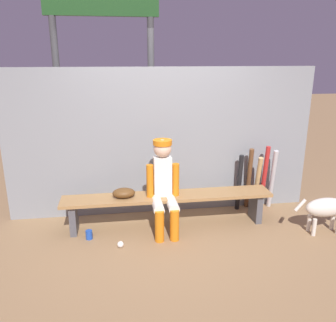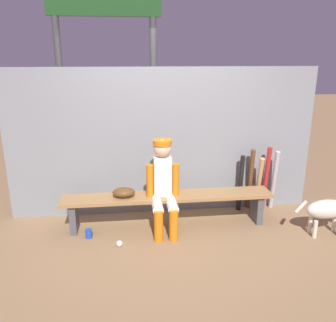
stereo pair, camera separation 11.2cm
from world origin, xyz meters
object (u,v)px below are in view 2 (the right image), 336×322
(player_seated, at_px, (164,184))
(bat_aluminum_red, at_px, (266,179))
(bat_aluminum_black, at_px, (241,183))
(baseball_glove, at_px, (124,192))
(bat_wood_dark, at_px, (250,179))
(cup_on_bench, at_px, (155,190))
(cup_on_ground, at_px, (89,234))
(dog, at_px, (332,209))
(dugout_bench, at_px, (168,201))
(bat_wood_tan, at_px, (259,184))
(baseball, at_px, (119,244))
(scoreboard, at_px, (110,30))
(bat_aluminum_silver, at_px, (274,180))

(player_seated, height_order, bat_aluminum_red, player_seated)
(bat_aluminum_black, bearing_deg, baseball_glove, -168.23)
(bat_wood_dark, relative_size, cup_on_bench, 8.30)
(cup_on_ground, bearing_deg, dog, -4.96)
(dog, bearing_deg, dugout_bench, 166.63)
(bat_wood_tan, xyz_separation_m, bat_aluminum_red, (0.10, 0.00, 0.07))
(baseball_glove, relative_size, baseball, 3.78)
(bat_aluminum_red, xyz_separation_m, scoreboard, (-2.10, 0.95, 2.00))
(cup_on_bench, bearing_deg, bat_wood_tan, 10.00)
(bat_aluminum_black, distance_m, cup_on_ground, 2.15)
(baseball_glove, bearing_deg, cup_on_bench, 6.81)
(scoreboard, bearing_deg, bat_aluminum_silver, -22.88)
(bat_aluminum_silver, bearing_deg, dog, -62.77)
(bat_wood_dark, xyz_separation_m, cup_on_ground, (-2.20, -0.57, -0.40))
(dugout_bench, height_order, cup_on_bench, cup_on_bench)
(dugout_bench, distance_m, bat_aluminum_red, 1.45)
(bat_aluminum_black, xyz_separation_m, bat_aluminum_red, (0.35, -0.02, 0.06))
(bat_wood_tan, distance_m, cup_on_ground, 2.39)
(bat_wood_dark, height_order, dog, bat_wood_dark)
(dugout_bench, bearing_deg, baseball_glove, 180.00)
(cup_on_ground, xyz_separation_m, scoreboard, (0.31, 1.47, 2.42))
(bat_wood_dark, relative_size, bat_aluminum_red, 0.97)
(bat_aluminum_red, bearing_deg, baseball_glove, -170.99)
(cup_on_bench, bearing_deg, dog, -13.56)
(bat_aluminum_red, relative_size, cup_on_bench, 8.52)
(baseball, bearing_deg, bat_wood_tan, 21.57)
(bat_aluminum_black, xyz_separation_m, baseball, (-1.68, -0.79, -0.37))
(player_seated, bearing_deg, dog, -10.02)
(cup_on_ground, bearing_deg, bat_aluminum_silver, 11.84)
(baseball, bearing_deg, cup_on_bench, 47.87)
(bat_wood_dark, distance_m, bat_aluminum_red, 0.21)
(bat_aluminum_red, bearing_deg, bat_wood_dark, 166.13)
(bat_aluminum_black, distance_m, bat_wood_tan, 0.25)
(dugout_bench, distance_m, scoreboard, 2.57)
(bat_wood_dark, bearing_deg, bat_aluminum_silver, -6.79)
(baseball_glove, bearing_deg, baseball, -98.13)
(baseball, bearing_deg, dugout_bench, 36.37)
(bat_aluminum_black, xyz_separation_m, scoreboard, (-1.75, 0.93, 2.06))
(bat_wood_dark, bearing_deg, scoreboard, 154.59)
(baseball_glove, distance_m, cup_on_bench, 0.39)
(baseball_glove, bearing_deg, bat_aluminum_black, 11.77)
(dugout_bench, height_order, cup_on_ground, dugout_bench)
(bat_aluminum_red, xyz_separation_m, cup_on_bench, (-1.58, -0.27, 0.01))
(bat_wood_tan, distance_m, bat_aluminum_silver, 0.23)
(baseball, distance_m, cup_on_bench, 0.81)
(bat_aluminum_silver, xyz_separation_m, cup_on_bench, (-1.71, -0.28, 0.04))
(bat_wood_dark, bearing_deg, cup_on_bench, -167.05)
(bat_aluminum_red, height_order, bat_aluminum_silver, bat_aluminum_red)
(bat_aluminum_silver, xyz_separation_m, scoreboard, (-2.23, 0.94, 2.03))
(dog, bearing_deg, cup_on_bench, 166.44)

